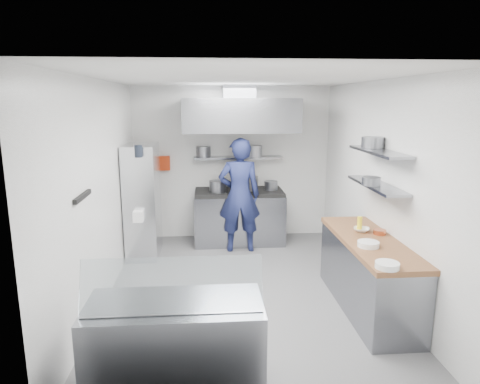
{
  "coord_description": "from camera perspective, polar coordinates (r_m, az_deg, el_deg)",
  "views": [
    {
      "loc": [
        -0.47,
        -5.38,
        2.53
      ],
      "look_at": [
        0.0,
        0.6,
        1.25
      ],
      "focal_mm": 32.0,
      "sensor_mm": 36.0,
      "label": 1
    }
  ],
  "objects": [
    {
      "name": "shelf_pot_b",
      "position": [
        7.62,
        1.85,
        5.4
      ],
      "size": [
        0.3,
        0.3,
        0.22
      ],
      "primitive_type": "cylinder",
      "color": "slate",
      "rests_on": "over_range_shelf"
    },
    {
      "name": "prep_counter_base",
      "position": [
        5.58,
        16.64,
        -10.71
      ],
      "size": [
        0.62,
        2.0,
        0.84
      ],
      "primitive_type": "cube",
      "color": "gray",
      "rests_on": "floor"
    },
    {
      "name": "wall_right",
      "position": [
        5.95,
        18.03,
        0.5
      ],
      "size": [
        2.8,
        5.0,
        0.02
      ],
      "primitive_type": "cube",
      "rotation": [
        1.57,
        0.0,
        -1.57
      ],
      "color": "white",
      "rests_on": "floor"
    },
    {
      "name": "shelf_pot_d",
      "position": [
        5.78,
        17.26,
        6.34
      ],
      "size": [
        0.28,
        0.28,
        0.14
      ],
      "primitive_type": "cylinder",
      "color": "slate",
      "rests_on": "wall_shelf_upper"
    },
    {
      "name": "shelf_pot_a",
      "position": [
        7.92,
        -4.9,
        5.46
      ],
      "size": [
        0.27,
        0.27,
        0.18
      ],
      "primitive_type": "cylinder",
      "color": "slate",
      "rests_on": "over_range_shelf"
    },
    {
      "name": "rack_bin_a",
      "position": [
        6.75,
        -13.4,
        -3.15
      ],
      "size": [
        0.15,
        0.18,
        0.17
      ],
      "primitive_type": "cube",
      "color": "white",
      "rests_on": "wire_rack"
    },
    {
      "name": "plate_stack_b",
      "position": [
        5.13,
        16.73,
        -6.67
      ],
      "size": [
        0.24,
        0.24,
        0.06
      ],
      "primitive_type": "cylinder",
      "color": "white",
      "rests_on": "prep_counter_top"
    },
    {
      "name": "wall_shelf_upper",
      "position": [
        5.54,
        18.02,
        5.14
      ],
      "size": [
        0.3,
        1.3,
        0.04
      ],
      "primitive_type": "cube",
      "color": "gray",
      "rests_on": "wall_right"
    },
    {
      "name": "display_glass",
      "position": [
        3.58,
        -9.0,
        -12.12
      ],
      "size": [
        1.47,
        0.19,
        0.42
      ],
      "primitive_type": "cube",
      "rotation": [
        -0.38,
        0.0,
        0.0
      ],
      "color": "silver",
      "rests_on": "display_case"
    },
    {
      "name": "prep_counter_top",
      "position": [
        5.42,
        16.93,
        -6.31
      ],
      "size": [
        0.65,
        2.04,
        0.06
      ],
      "primitive_type": "cube",
      "color": "brown",
      "rests_on": "prep_counter_base"
    },
    {
      "name": "rack_bin_b",
      "position": [
        7.01,
        -13.13,
        1.61
      ],
      "size": [
        0.15,
        0.19,
        0.17
      ],
      "primitive_type": "cube",
      "color": "yellow",
      "rests_on": "wire_rack"
    },
    {
      "name": "stock_pot_right",
      "position": [
        7.74,
        4.16,
        0.9
      ],
      "size": [
        0.24,
        0.24,
        0.16
      ],
      "primitive_type": "cylinder",
      "color": "slate",
      "rests_on": "cooktop"
    },
    {
      "name": "stock_pot_mid",
      "position": [
        7.71,
        1.16,
        1.19
      ],
      "size": [
        0.34,
        0.34,
        0.24
      ],
      "primitive_type": "cylinder",
      "color": "slate",
      "rests_on": "cooktop"
    },
    {
      "name": "chef",
      "position": [
        7.21,
        -0.07,
        -0.45
      ],
      "size": [
        0.72,
        0.48,
        1.94
      ],
      "primitive_type": "imported",
      "rotation": [
        0.0,
        0.0,
        3.16
      ],
      "color": "#19204D",
      "rests_on": "floor"
    },
    {
      "name": "knife_strip",
      "position": [
        4.77,
        -20.26,
        -0.56
      ],
      "size": [
        0.04,
        0.55,
        0.05
      ],
      "primitive_type": "cube",
      "color": "black",
      "rests_on": "wall_left"
    },
    {
      "name": "gas_range",
      "position": [
        7.79,
        -0.14,
        -3.46
      ],
      "size": [
        1.6,
        0.8,
        0.9
      ],
      "primitive_type": "cube",
      "color": "gray",
      "rests_on": "floor"
    },
    {
      "name": "wall_left",
      "position": [
        5.66,
        -17.99,
        -0.07
      ],
      "size": [
        2.8,
        5.0,
        0.02
      ],
      "primitive_type": "cube",
      "rotation": [
        1.57,
        0.0,
        1.57
      ],
      "color": "white",
      "rests_on": "floor"
    },
    {
      "name": "hood_duct",
      "position": [
        7.56,
        -0.17,
        13.17
      ],
      "size": [
        0.55,
        0.55,
        0.24
      ],
      "primitive_type": "cube",
      "color": "slate",
      "rests_on": "extractor_hood"
    },
    {
      "name": "wall_back",
      "position": [
        7.98,
        -1.08,
        3.89
      ],
      "size": [
        3.6,
        2.8,
        0.02
      ],
      "primitive_type": "cube",
      "rotation": [
        1.57,
        0.0,
        0.0
      ],
      "color": "white",
      "rests_on": "floor"
    },
    {
      "name": "floor",
      "position": [
        5.96,
        0.47,
        -13.05
      ],
      "size": [
        5.0,
        5.0,
        0.0
      ],
      "primitive_type": "plane",
      "color": "#505052",
      "rests_on": "ground"
    },
    {
      "name": "display_case",
      "position": [
        3.99,
        -8.54,
        -19.89
      ],
      "size": [
        1.5,
        0.7,
        0.85
      ],
      "primitive_type": "cube",
      "color": "gray",
      "rests_on": "floor"
    },
    {
      "name": "cooktop",
      "position": [
        7.67,
        -0.14,
        -0.0
      ],
      "size": [
        1.57,
        0.78,
        0.06
      ],
      "primitive_type": "cube",
      "color": "black",
      "rests_on": "gas_range"
    },
    {
      "name": "ceiling",
      "position": [
        5.41,
        0.52,
        14.91
      ],
      "size": [
        5.0,
        5.0,
        0.0
      ],
      "primitive_type": "plane",
      "rotation": [
        3.14,
        0.0,
        0.0
      ],
      "color": "silver",
      "rests_on": "wall_back"
    },
    {
      "name": "copper_pan",
      "position": [
        5.63,
        18.11,
        -5.09
      ],
      "size": [
        0.16,
        0.16,
        0.06
      ],
      "primitive_type": "cylinder",
      "color": "#B95B34",
      "rests_on": "prep_counter_top"
    },
    {
      "name": "over_range_shelf",
      "position": [
        7.81,
        -0.27,
        4.6
      ],
      "size": [
        1.6,
        0.3,
        0.04
      ],
      "primitive_type": "cube",
      "color": "gray",
      "rests_on": "wall_back"
    },
    {
      "name": "wire_rack",
      "position": [
        7.21,
        -12.84,
        -1.14
      ],
      "size": [
        0.5,
        0.9,
        1.85
      ],
      "primitive_type": "cube",
      "color": "silver",
      "rests_on": "floor"
    },
    {
      "name": "wall_shelf_lower",
      "position": [
        5.6,
        17.74,
        0.87
      ],
      "size": [
        0.3,
        1.3,
        0.04
      ],
      "primitive_type": "cube",
      "color": "gray",
      "rests_on": "wall_right"
    },
    {
      "name": "extractor_hood",
      "position": [
        7.33,
        -0.04,
        10.24
      ],
      "size": [
        1.9,
        1.15,
        0.55
      ],
      "primitive_type": "cube",
      "color": "gray",
      "rests_on": "wall_back"
    },
    {
      "name": "squeeze_bottle",
      "position": [
        5.71,
        15.66,
        -4.06
      ],
      "size": [
        0.06,
        0.06,
        0.18
      ],
      "primitive_type": "cylinder",
      "color": "yellow",
      "rests_on": "prep_counter_top"
    },
    {
      "name": "stock_pot_left",
      "position": [
        7.54,
        -2.98,
        0.77
      ],
      "size": [
        0.3,
        0.3,
        0.2
      ],
      "primitive_type": "cylinder",
      "color": "slate",
      "rests_on": "cooktop"
    },
    {
      "name": "rack_jar",
      "position": [
        6.55,
        -13.39,
        5.32
      ],
      "size": [
        0.12,
        0.12,
        0.18
      ],
      "primitive_type": "cylinder",
      "color": "black",
      "rests_on": "wire_rack"
    },
    {
      "name": "red_firebox",
      "position": [
        7.94,
        -10.11,
        3.81
      ],
      "size": [
        0.22,
        0.1,
        0.26
      ],
      "primitive_type": "cube",
      "color": "#B42E0E",
      "rests_on": "wall_back"
    },
    {
      "name": "shelf_pot_c",
      "position": [
        5.47,
        17.09,
        1.39
      ],
      "size": [
        0.23,
        0.23,
        0.1
      ],
      "primitive_type": "cylinder",
      "color": "slate",
      "rests_on": "wall_shelf_lower"
    },
    {
      "name": "plate_stack_a",
      "position": [
        4.55,
        19.04,
        -9.22
      ],
      "size": [
        0.24,
        0.24,
        0.06
      ],
      "primitive_type": "cylinder",
      "color": "white",
      "rests_on": "prep_counter_top"
    },
    {
      "name": "wall_front",
      "position": [
        3.13,
        4.53,
        -9.11
      ],
      "size": [
        3.6,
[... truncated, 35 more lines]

